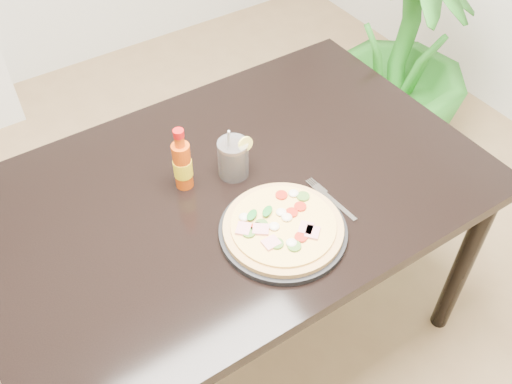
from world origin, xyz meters
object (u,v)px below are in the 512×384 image
dining_table (233,206)px  hot_sauce_bottle (182,164)px  plate (283,231)px  cola_cup (233,159)px  pizza (283,226)px  houseplant (403,54)px  fork (330,198)px

dining_table → hot_sauce_bottle: size_ratio=7.18×
plate → hot_sauce_bottle: (-0.13, 0.29, 0.07)m
plate → cola_cup: bearing=87.4°
dining_table → pizza: (0.02, -0.22, 0.11)m
cola_cup → houseplant: bearing=20.6°
dining_table → houseplant: bearing=21.9°
plate → pizza: 0.02m
pizza → hot_sauce_bottle: size_ratio=1.57×
plate → houseplant: 1.31m
pizza → fork: bearing=9.3°
plate → fork: plate is taller
plate → cola_cup: 0.26m
cola_cup → fork: size_ratio=0.93×
dining_table → pizza: pizza is taller
cola_cup → fork: bearing=-54.3°
pizza → houseplant: (1.11, 0.67, -0.24)m
dining_table → cola_cup: (0.03, 0.04, 0.14)m
hot_sauce_bottle → fork: hot_sauce_bottle is taller
dining_table → plate: (0.02, -0.22, 0.09)m
plate → pizza: bearing=147.3°
dining_table → fork: 0.28m
dining_table → hot_sauce_bottle: bearing=144.6°
hot_sauce_bottle → houseplant: 1.32m
hot_sauce_bottle → fork: 0.41m
hot_sauce_bottle → fork: bearing=-41.1°
dining_table → cola_cup: cola_cup is taller
fork → houseplant: houseplant is taller
dining_table → cola_cup: size_ratio=8.00×
fork → pizza: bearing=-174.4°
plate → pizza: (-0.00, 0.00, 0.02)m
houseplant → pizza: bearing=-148.9°
pizza → cola_cup: cola_cup is taller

